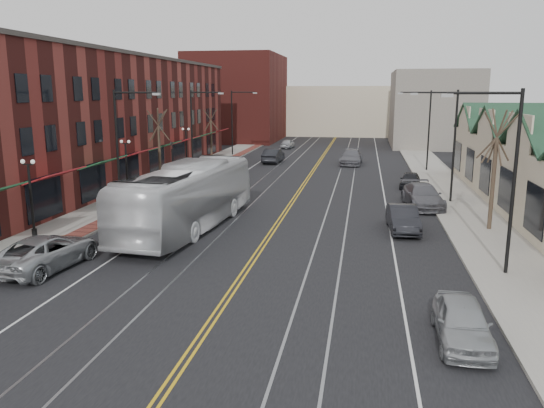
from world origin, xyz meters
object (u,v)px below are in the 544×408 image
at_px(parked_car_c, 423,196).
at_px(parked_suv, 46,252).
at_px(parked_car_a, 462,322).
at_px(parked_car_b, 403,219).
at_px(parked_car_d, 410,180).
at_px(transit_bus, 188,197).

bearing_deg(parked_car_c, parked_suv, -145.05).
xyz_separation_m(parked_car_a, parked_car_b, (-0.96, 14.10, 0.05)).
height_order(parked_car_a, parked_car_d, parked_car_a).
relative_size(parked_car_c, parked_car_d, 1.43).
xyz_separation_m(parked_suv, parked_car_b, (16.66, 9.64, -0.03)).
distance_m(parked_car_b, parked_car_d, 14.90).
bearing_deg(parked_car_c, transit_bus, -155.99).
distance_m(transit_bus, parked_car_c, 16.72).
height_order(parked_suv, parked_car_c, parked_car_c).
distance_m(transit_bus, parked_car_a, 18.38).
distance_m(parked_car_a, parked_car_c, 21.07).
height_order(transit_bus, parked_suv, transit_bus).
relative_size(transit_bus, parked_car_d, 3.54).
distance_m(parked_suv, parked_car_d, 30.50).
bearing_deg(parked_car_c, parked_car_d, 84.77).
relative_size(parked_car_b, parked_car_d, 1.16).
distance_m(parked_suv, parked_car_b, 19.25).
height_order(transit_bus, parked_car_d, transit_bus).
relative_size(parked_car_b, parked_car_c, 0.81).
distance_m(transit_bus, parked_car_d, 21.69).
height_order(parked_car_a, parked_car_c, parked_car_c).
distance_m(transit_bus, parked_car_b, 12.66).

